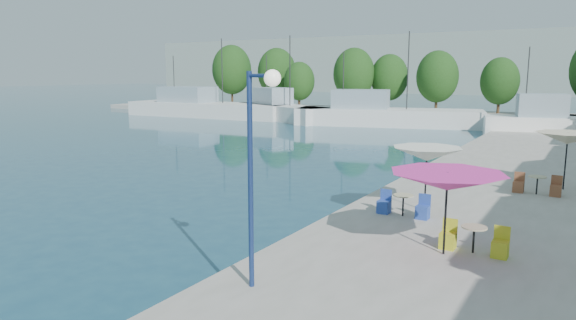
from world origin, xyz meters
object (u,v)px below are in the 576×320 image
Objects in this scene: umbrella_white at (427,154)px; umbrella_cream at (568,138)px; trawler_02 at (281,111)px; umbrella_pink at (447,181)px; trawler_04 at (561,126)px; street_lamp at (259,141)px; trawler_01 at (205,108)px; trawler_03 at (383,116)px.

umbrella_cream reaches higher than umbrella_white.
umbrella_white is at bearing -24.97° from trawler_02.
umbrella_cream is at bearing 77.83° from umbrella_pink.
trawler_04 is 25.49m from umbrella_cream.
street_lamp is at bearing -108.52° from trawler_04.
trawler_01 reaches higher than umbrella_white.
umbrella_white is at bearing -81.69° from trawler_03.
trawler_03 reaches higher than umbrella_white.
trawler_03 is at bearing 113.14° from umbrella_pink.
trawler_02 is (10.92, 1.11, 0.00)m from trawler_01.
street_lamp is at bearing -32.36° from trawler_02.
trawler_04 is at bearing -21.84° from trawler_03.
umbrella_white is 9.09m from street_lamp.
umbrella_pink is 0.63× the size of street_lamp.
trawler_04 reaches higher than street_lamp.
trawler_03 is at bearing 113.18° from umbrella_white.
street_lamp is (-1.20, -8.90, 1.40)m from umbrella_white.
umbrella_cream is 0.52× the size of street_lamp.
umbrella_white is at bearing 112.84° from umbrella_pink.
trawler_02 is at bearing 128.79° from umbrella_white.
trawler_02 is 0.78× the size of trawler_03.
umbrella_cream reaches higher than umbrella_pink.
trawler_01 is 8.55× the size of umbrella_cream.
umbrella_pink is at bearing -102.17° from umbrella_cream.
trawler_03 and trawler_04 have the same top height.
trawler_01 is 23.94m from trawler_03.
trawler_01 is 1.45× the size of trawler_02.
trawler_03 is 17.13m from trawler_04.
trawler_03 is 44.99m from street_lamp.
trawler_01 is at bearing -147.95° from trawler_02.
trawler_04 is (17.00, -2.08, 0.00)m from trawler_03.
umbrella_pink is (29.34, -38.54, 1.59)m from trawler_02.
trawler_03 reaches higher than street_lamp.
trawler_02 and trawler_03 have the same top height.
trawler_03 is 3.97× the size of street_lamp.
umbrella_cream is 16.34m from street_lamp.
trawler_02 reaches higher than umbrella_white.
umbrella_cream is (2.32, 10.76, 0.16)m from umbrella_pink.
trawler_02 reaches higher than street_lamp.
trawler_01 and trawler_04 have the same top height.
trawler_04 is (40.93, -1.29, 0.00)m from trawler_01.
trawler_03 reaches higher than umbrella_pink.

